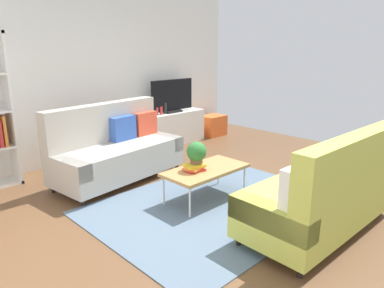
% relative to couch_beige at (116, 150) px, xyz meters
% --- Properties ---
extents(ground_plane, '(7.68, 7.68, 0.00)m').
position_rel_couch_beige_xyz_m(ground_plane, '(0.32, -1.53, -0.45)').
color(ground_plane, brown).
extents(wall_far, '(6.40, 0.12, 2.90)m').
position_rel_couch_beige_xyz_m(wall_far, '(0.32, 1.27, 1.00)').
color(wall_far, white).
rests_on(wall_far, ground_plane).
extents(area_rug, '(2.90, 2.20, 0.01)m').
position_rel_couch_beige_xyz_m(area_rug, '(0.34, -1.62, -0.44)').
color(area_rug, slate).
rests_on(area_rug, ground_plane).
extents(couch_beige, '(1.99, 1.06, 1.10)m').
position_rel_couch_beige_xyz_m(couch_beige, '(0.00, 0.00, 0.00)').
color(couch_beige, '#B2ADA3').
rests_on(couch_beige, ground_plane).
extents(couch_green, '(1.92, 0.89, 1.10)m').
position_rel_couch_beige_xyz_m(couch_green, '(0.67, -2.84, 0.00)').
color(couch_green, '#C1CC51').
rests_on(couch_green, ground_plane).
extents(coffee_table, '(1.10, 0.56, 0.42)m').
position_rel_couch_beige_xyz_m(coffee_table, '(0.39, -1.42, -0.05)').
color(coffee_table, '#B7844C').
rests_on(coffee_table, ground_plane).
extents(tv_console, '(1.40, 0.44, 0.64)m').
position_rel_couch_beige_xyz_m(tv_console, '(1.88, 0.93, -0.13)').
color(tv_console, silver).
rests_on(tv_console, ground_plane).
extents(tv, '(1.00, 0.20, 0.64)m').
position_rel_couch_beige_xyz_m(tv, '(1.88, 0.91, 0.51)').
color(tv, black).
rests_on(tv, tv_console).
extents(storage_trunk, '(0.52, 0.40, 0.44)m').
position_rel_couch_beige_xyz_m(storage_trunk, '(2.98, 0.83, -0.23)').
color(storage_trunk, orange).
rests_on(storage_trunk, ground_plane).
extents(potted_plant, '(0.25, 0.25, 0.36)m').
position_rel_couch_beige_xyz_m(potted_plant, '(0.28, -1.37, 0.18)').
color(potted_plant, brown).
rests_on(potted_plant, coffee_table).
extents(table_book_0, '(0.28, 0.23, 0.03)m').
position_rel_couch_beige_xyz_m(table_book_0, '(0.23, -1.38, -0.01)').
color(table_book_0, red).
rests_on(table_book_0, coffee_table).
extents(table_book_1, '(0.28, 0.24, 0.03)m').
position_rel_couch_beige_xyz_m(table_book_1, '(0.23, -1.38, 0.01)').
color(table_book_1, orange).
rests_on(table_book_1, table_book_0).
extents(table_book_2, '(0.27, 0.23, 0.03)m').
position_rel_couch_beige_xyz_m(table_book_2, '(0.23, -1.38, 0.04)').
color(table_book_2, gold).
rests_on(table_book_2, table_book_1).
extents(vase_0, '(0.12, 0.12, 0.13)m').
position_rel_couch_beige_xyz_m(vase_0, '(1.30, 0.98, 0.26)').
color(vase_0, '#33B29E').
rests_on(vase_0, tv_console).
extents(bottle_0, '(0.05, 0.05, 0.14)m').
position_rel_couch_beige_xyz_m(bottle_0, '(1.48, 0.89, 0.27)').
color(bottle_0, red).
rests_on(bottle_0, tv_console).
extents(bottle_1, '(0.06, 0.06, 0.15)m').
position_rel_couch_beige_xyz_m(bottle_1, '(1.58, 0.89, 0.27)').
color(bottle_1, red).
rests_on(bottle_1, tv_console).
extents(bottle_2, '(0.06, 0.06, 0.22)m').
position_rel_couch_beige_xyz_m(bottle_2, '(1.68, 0.89, 0.30)').
color(bottle_2, '#262626').
rests_on(bottle_2, tv_console).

